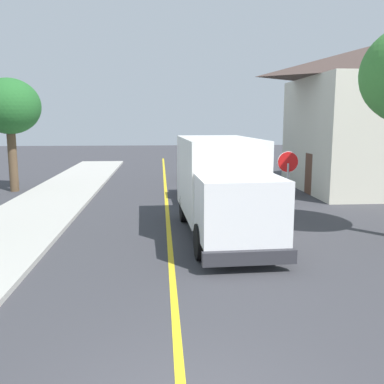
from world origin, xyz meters
name	(u,v)px	position (x,y,z in m)	size (l,w,h in m)	color
centre_line_yellow	(169,229)	(0.00, 10.00, 0.00)	(0.16, 56.00, 0.01)	gold
box_truck	(222,182)	(1.76, 9.18, 1.77)	(2.72, 7.28, 3.20)	silver
parked_car_near	(200,182)	(1.64, 15.89, 0.79)	(1.95, 4.46, 1.67)	silver
parked_car_mid	(205,167)	(2.59, 22.75, 0.79)	(1.87, 4.43, 1.67)	#4C564C
stop_sign	(288,172)	(4.52, 10.97, 1.86)	(0.80, 0.10, 2.65)	gray
street_tree_down_block	(9,107)	(-8.13, 18.75, 4.45)	(3.23, 3.23, 5.97)	brown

